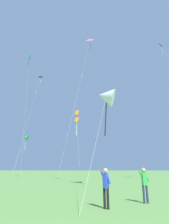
# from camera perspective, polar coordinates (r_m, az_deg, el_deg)

# --- Properties ---
(kite_green_small) EXTENTS (1.48, 4.72, 9.42)m
(kite_green_small) POSITION_cam_1_polar(r_m,az_deg,el_deg) (45.76, -17.70, -7.45)
(kite_green_small) COLOR green
(kite_green_small) RESTS_ON ground_plane
(kite_white_distant) EXTENTS (3.26, 12.20, 9.98)m
(kite_white_distant) POSITION_cam_1_polar(r_m,az_deg,el_deg) (19.59, 6.64, 4.78)
(kite_white_distant) COLOR white
(kite_white_distant) RESTS_ON ground_plane
(kite_orange_box) EXTENTS (1.26, 5.02, 10.26)m
(kite_orange_box) POSITION_cam_1_polar(r_m,az_deg,el_deg) (28.55, -2.43, -1.62)
(kite_orange_box) COLOR orange
(kite_orange_box) RESTS_ON ground_plane
(kite_pink_low) EXTENTS (4.59, 8.60, 24.90)m
(kite_pink_low) POSITION_cam_1_polar(r_m,az_deg,el_deg) (35.25, 1.35, 19.62)
(kite_pink_low) COLOR pink
(kite_pink_low) RESTS_ON ground_plane
(kite_black_large) EXTENTS (1.54, 8.32, 21.94)m
(kite_black_large) POSITION_cam_1_polar(r_m,az_deg,el_deg) (42.46, -13.92, 8.43)
(kite_black_large) COLOR black
(kite_black_large) RESTS_ON ground_plane
(kite_teal_box) EXTENTS (3.36, 7.05, 28.24)m
(kite_teal_box) POSITION_cam_1_polar(r_m,az_deg,el_deg) (48.33, -16.61, 15.58)
(kite_teal_box) COLOR teal
(kite_teal_box) RESTS_ON ground_plane
(kite_purple_streamer) EXTENTS (3.72, 10.14, 28.20)m
(kite_purple_streamer) POSITION_cam_1_polar(r_m,az_deg,el_deg) (44.62, 23.50, 16.23)
(kite_purple_streamer) COLOR purple
(kite_purple_streamer) RESTS_ON ground_plane
(person_foreground_watcher) EXTENTS (0.53, 0.22, 1.63)m
(person_foreground_watcher) POSITION_cam_1_polar(r_m,az_deg,el_deg) (10.22, 17.95, -19.70)
(person_foreground_watcher) COLOR #2D3351
(person_foreground_watcher) RESTS_ON ground_plane
(person_in_red_shirt) EXTENTS (0.46, 0.38, 1.62)m
(person_in_red_shirt) POSITION_cam_1_polar(r_m,az_deg,el_deg) (8.53, 6.55, -21.10)
(person_in_red_shirt) COLOR black
(person_in_red_shirt) RESTS_ON ground_plane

